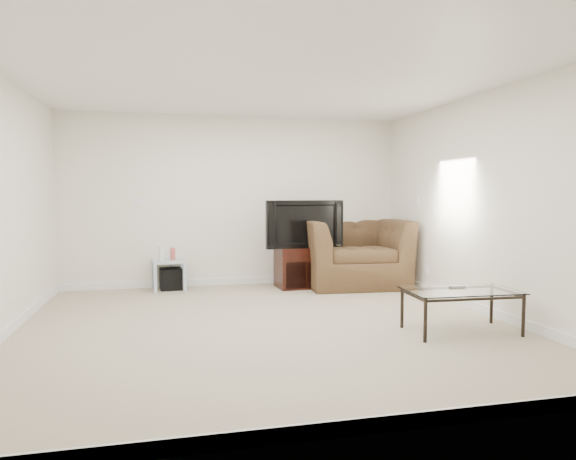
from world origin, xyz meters
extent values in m
plane|color=tan|center=(0.00, 0.00, 0.00)|extent=(5.00, 5.00, 0.00)
plane|color=white|center=(0.00, 0.00, 2.50)|extent=(5.00, 5.00, 0.00)
cube|color=silver|center=(0.00, 2.50, 1.25)|extent=(5.00, 0.02, 2.50)
cube|color=silver|center=(2.50, 0.00, 1.25)|extent=(0.02, 5.00, 2.50)
cube|color=white|center=(-1.40, 2.49, 1.25)|extent=(0.12, 0.02, 0.12)
cube|color=white|center=(2.49, 1.60, 1.25)|extent=(0.02, 0.09, 0.13)
cube|color=white|center=(2.49, 1.30, 0.30)|extent=(0.02, 0.08, 0.12)
cube|color=black|center=(0.90, 2.01, 0.49)|extent=(0.39, 0.29, 0.05)
imported|color=black|center=(0.90, 2.02, 0.93)|extent=(1.11, 0.37, 0.68)
cube|color=black|center=(-0.96, 2.30, 0.15)|extent=(0.32, 0.32, 0.30)
cube|color=white|center=(-1.09, 2.25, 0.53)|extent=(0.07, 0.15, 0.20)
cube|color=#CC4C4C|center=(-0.93, 2.27, 0.51)|extent=(0.07, 0.13, 0.17)
imported|color=brown|center=(1.70, 2.05, 0.66)|extent=(1.56, 1.07, 1.31)
cube|color=#B2B2B7|center=(1.83, -0.57, 0.43)|extent=(0.17, 0.07, 0.02)
camera|label=1|loc=(-0.99, -5.12, 1.35)|focal=32.00mm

